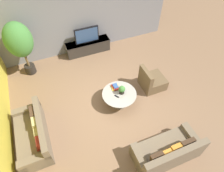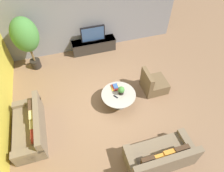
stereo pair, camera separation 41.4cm
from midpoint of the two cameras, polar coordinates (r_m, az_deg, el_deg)
The scene contains 12 objects.
ground_plane at distance 6.77m, azimuth -1.84°, elevation -5.09°, with size 24.00×24.00×0.00m, color brown.
back_wall_stone at distance 8.20m, azimuth -10.78°, elevation 18.88°, with size 7.40×0.12×3.00m, color slate.
media_console at distance 8.62m, azimuth -8.28°, elevation 11.03°, with size 1.84×0.50×0.52m.
television at distance 8.29m, azimuth -8.71°, elevation 14.14°, with size 0.98×0.13×0.65m.
coffee_table at distance 6.55m, azimuth 0.26°, elevation -3.02°, with size 1.12×1.12×0.46m.
couch_by_wall at distance 6.31m, azimuth -23.27°, elevation -12.74°, with size 0.84×1.85×0.84m.
couch_near_entry at distance 5.75m, azimuth 13.46°, elevation -17.83°, with size 1.80×0.84×0.84m.
armchair_wicker at distance 7.16m, azimuth 9.64°, elevation 1.30°, with size 0.80×0.76×0.86m.
potted_palm_tall at distance 7.61m, azimuth -26.52°, elevation 11.30°, with size 0.93×0.93×2.14m.
potted_plant_tabletop at distance 6.35m, azimuth 0.96°, elevation -1.12°, with size 0.21×0.21×0.29m.
book_stack at distance 6.58m, azimuth -0.86°, elevation -0.29°, with size 0.28×0.29×0.09m.
remote_black at distance 6.36m, azimuth -0.48°, elevation -3.04°, with size 0.04×0.16×0.02m, color black.
Camera 1 is at (-1.52, -3.73, 5.45)m, focal length 32.00 mm.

